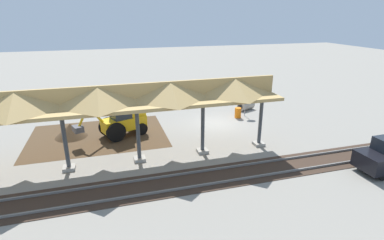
{
  "coord_description": "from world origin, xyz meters",
  "views": [
    {
      "loc": [
        8.52,
        22.01,
        8.67
      ],
      "look_at": [
        2.97,
        2.97,
        1.6
      ],
      "focal_mm": 28.0,
      "sensor_mm": 36.0,
      "label": 1
    }
  ],
  "objects_px": {
    "stop_sign": "(245,97)",
    "traffic_barrel": "(238,113)",
    "backhoe": "(122,120)",
    "concrete_pipe": "(246,105)"
  },
  "relations": [
    {
      "from": "stop_sign",
      "to": "traffic_barrel",
      "type": "distance_m",
      "value": 1.6
    },
    {
      "from": "stop_sign",
      "to": "backhoe",
      "type": "distance_m",
      "value": 11.01
    },
    {
      "from": "concrete_pipe",
      "to": "backhoe",
      "type": "bearing_deg",
      "value": 15.88
    },
    {
      "from": "concrete_pipe",
      "to": "stop_sign",
      "type": "bearing_deg",
      "value": 60.4
    },
    {
      "from": "stop_sign",
      "to": "backhoe",
      "type": "relative_size",
      "value": 0.46
    },
    {
      "from": "stop_sign",
      "to": "concrete_pipe",
      "type": "relative_size",
      "value": 1.38
    },
    {
      "from": "concrete_pipe",
      "to": "traffic_barrel",
      "type": "distance_m",
      "value": 2.59
    },
    {
      "from": "traffic_barrel",
      "to": "stop_sign",
      "type": "bearing_deg",
      "value": -154.93
    },
    {
      "from": "stop_sign",
      "to": "backhoe",
      "type": "xyz_separation_m",
      "value": [
        10.86,
        1.79,
        -0.49
      ]
    },
    {
      "from": "backhoe",
      "to": "concrete_pipe",
      "type": "distance_m",
      "value": 12.23
    }
  ]
}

